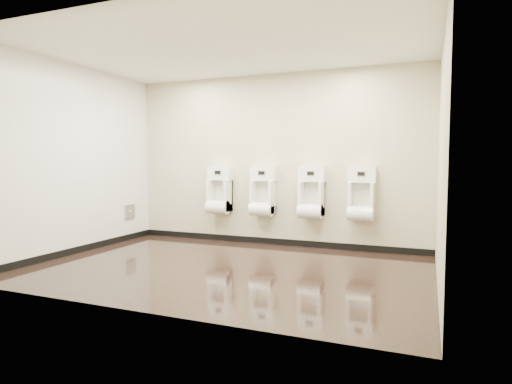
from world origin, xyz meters
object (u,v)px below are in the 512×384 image
at_px(urinal_0, 219,194).
at_px(urinal_3, 361,198).
at_px(urinal_1, 263,195).
at_px(access_panel, 130,211).
at_px(urinal_2, 311,196).

xyz_separation_m(urinal_0, urinal_3, (2.38, 0.00, 0.00)).
relative_size(urinal_1, urinal_3, 1.00).
distance_m(urinal_0, urinal_3, 2.38).
bearing_deg(urinal_3, access_panel, -174.07).
xyz_separation_m(urinal_0, urinal_2, (1.61, 0.00, 0.00)).
bearing_deg(urinal_2, urinal_1, 180.00).
bearing_deg(access_panel, urinal_1, 9.85).
distance_m(access_panel, urinal_0, 1.64).
relative_size(urinal_2, urinal_3, 1.00).
distance_m(urinal_0, urinal_1, 0.79).
relative_size(urinal_0, urinal_1, 1.00).
height_order(access_panel, urinal_0, urinal_0).
relative_size(urinal_0, urinal_2, 1.00).
bearing_deg(urinal_0, urinal_2, 0.00).
height_order(urinal_2, urinal_3, same).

